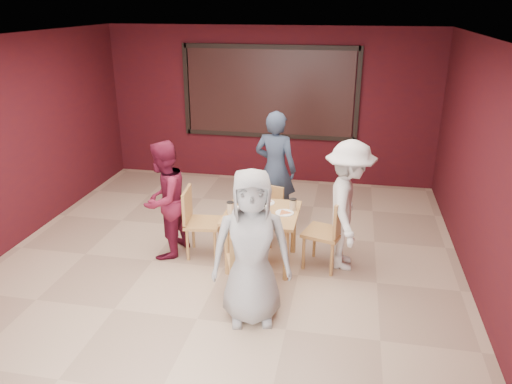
% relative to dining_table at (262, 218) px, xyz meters
% --- Properties ---
extents(floor, '(7.00, 7.00, 0.00)m').
position_rel_dining_table_xyz_m(floor, '(-0.45, -0.24, -0.64)').
color(floor, tan).
rests_on(floor, ground).
extents(window_blinds, '(3.00, 0.02, 1.50)m').
position_rel_dining_table_xyz_m(window_blinds, '(-0.45, 3.21, 1.01)').
color(window_blinds, black).
extents(dining_table, '(0.92, 0.92, 0.87)m').
position_rel_dining_table_xyz_m(dining_table, '(0.00, 0.00, 0.00)').
color(dining_table, '#AF7A47').
rests_on(dining_table, floor).
extents(chair_front, '(0.54, 0.54, 0.87)m').
position_rel_dining_table_xyz_m(chair_front, '(-0.00, -0.86, -0.15)').
color(chair_front, tan).
rests_on(chair_front, floor).
extents(chair_back, '(0.47, 0.47, 0.78)m').
position_rel_dining_table_xyz_m(chair_back, '(-0.04, 0.68, -0.19)').
color(chair_back, tan).
rests_on(chair_back, floor).
extents(chair_left, '(0.49, 0.49, 0.93)m').
position_rel_dining_table_xyz_m(chair_left, '(-0.88, 0.07, -0.11)').
color(chair_left, tan).
rests_on(chair_left, floor).
extents(chair_right, '(0.57, 0.57, 0.95)m').
position_rel_dining_table_xyz_m(chair_right, '(0.86, 0.04, -0.10)').
color(chair_right, tan).
rests_on(chair_right, floor).
extents(diner_front, '(0.92, 0.70, 1.69)m').
position_rel_dining_table_xyz_m(diner_front, '(0.12, -1.21, 0.21)').
color(diner_front, '#9E9E9E').
rests_on(diner_front, floor).
extents(diner_back, '(0.71, 0.54, 1.74)m').
position_rel_dining_table_xyz_m(diner_back, '(-0.02, 1.24, 0.24)').
color(diner_back, '#2E3B52').
rests_on(diner_back, floor).
extents(diner_left, '(0.73, 0.86, 1.56)m').
position_rel_dining_table_xyz_m(diner_left, '(-1.29, -0.01, 0.15)').
color(diner_left, maroon).
rests_on(diner_left, floor).
extents(diner_right, '(0.65, 1.09, 1.65)m').
position_rel_dining_table_xyz_m(diner_right, '(1.06, 0.14, 0.19)').
color(diner_right, white).
rests_on(diner_right, floor).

